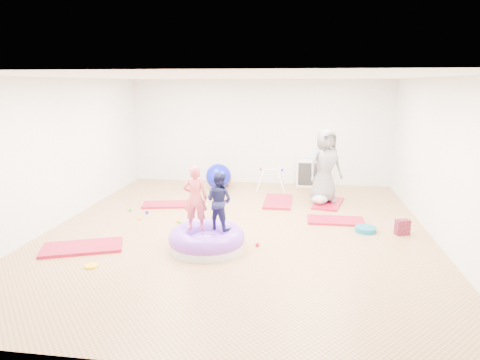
# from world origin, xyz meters

# --- Properties ---
(room) EXTENTS (7.01, 8.01, 2.81)m
(room) POSITION_xyz_m (0.00, 0.00, 1.40)
(room) COLOR tan
(room) RESTS_ON ground
(gym_mat_front_left) EXTENTS (1.43, 1.07, 0.05)m
(gym_mat_front_left) POSITION_xyz_m (-2.42, -1.28, 0.03)
(gym_mat_front_left) COLOR #B4112A
(gym_mat_front_left) RESTS_ON ground
(gym_mat_mid_left) EXTENTS (1.18, 0.76, 0.05)m
(gym_mat_mid_left) POSITION_xyz_m (-1.82, 1.43, 0.02)
(gym_mat_mid_left) COLOR #B4112A
(gym_mat_mid_left) RESTS_ON ground
(gym_mat_center_back) EXTENTS (0.62, 1.23, 0.05)m
(gym_mat_center_back) POSITION_xyz_m (0.64, 2.03, 0.03)
(gym_mat_center_back) COLOR #B4112A
(gym_mat_center_back) RESTS_ON ground
(gym_mat_right) EXTENTS (1.11, 0.56, 0.05)m
(gym_mat_right) POSITION_xyz_m (1.86, 0.79, 0.02)
(gym_mat_right) COLOR #B4112A
(gym_mat_right) RESTS_ON ground
(gym_mat_rear_right) EXTENTS (0.79, 1.20, 0.05)m
(gym_mat_rear_right) POSITION_xyz_m (1.78, 2.04, 0.02)
(gym_mat_rear_right) COLOR #B4112A
(gym_mat_rear_right) RESTS_ON ground
(inflatable_cushion) EXTENTS (1.27, 1.27, 0.40)m
(inflatable_cushion) POSITION_xyz_m (-0.37, -0.97, 0.16)
(inflatable_cushion) COLOR silver
(inflatable_cushion) RESTS_ON ground
(child_pink) EXTENTS (0.42, 0.29, 1.08)m
(child_pink) POSITION_xyz_m (-0.56, -0.95, 0.91)
(child_pink) COLOR #D74E56
(child_pink) RESTS_ON inflatable_cushion
(child_navy) EXTENTS (0.57, 0.52, 0.97)m
(child_navy) POSITION_xyz_m (-0.18, -0.86, 0.85)
(child_navy) COLOR #161840
(child_navy) RESTS_ON inflatable_cushion
(adult_caregiver) EXTENTS (0.97, 0.86, 1.66)m
(adult_caregiver) POSITION_xyz_m (1.68, 2.11, 0.88)
(adult_caregiver) COLOR slate
(adult_caregiver) RESTS_ON gym_mat_rear_right
(infant) EXTENTS (0.35, 0.36, 0.21)m
(infant) POSITION_xyz_m (1.58, 1.86, 0.15)
(infant) COLOR #9AAAD3
(infant) RESTS_ON gym_mat_rear_right
(ball_pit_balls) EXTENTS (2.99, 1.70, 0.07)m
(ball_pit_balls) POSITION_xyz_m (-1.42, 0.28, 0.03)
(ball_pit_balls) COLOR #0B12B9
(ball_pit_balls) RESTS_ON ground
(exercise_ball_blue) EXTENTS (0.66, 0.66, 0.66)m
(exercise_ball_blue) POSITION_xyz_m (-0.98, 3.14, 0.33)
(exercise_ball_blue) COLOR #0B12B9
(exercise_ball_blue) RESTS_ON ground
(exercise_ball_orange) EXTENTS (0.38, 0.38, 0.38)m
(exercise_ball_orange) POSITION_xyz_m (-0.85, 3.47, 0.19)
(exercise_ball_orange) COLOR gold
(exercise_ball_orange) RESTS_ON ground
(infant_play_gym) EXTENTS (0.73, 0.69, 0.56)m
(infant_play_gym) POSITION_xyz_m (0.40, 3.16, 0.37)
(infant_play_gym) COLOR white
(infant_play_gym) RESTS_ON ground
(cube_shelf) EXTENTS (0.70, 0.35, 0.70)m
(cube_shelf) POSITION_xyz_m (1.37, 3.79, 0.35)
(cube_shelf) COLOR white
(cube_shelf) RESTS_ON ground
(balance_disc) EXTENTS (0.40, 0.40, 0.09)m
(balance_disc) POSITION_xyz_m (2.36, 0.27, 0.04)
(balance_disc) COLOR #0D607A
(balance_disc) RESTS_ON ground
(backpack) EXTENTS (0.28, 0.22, 0.28)m
(backpack) POSITION_xyz_m (2.99, 0.20, 0.14)
(backpack) COLOR #A72441
(backpack) RESTS_ON ground
(yellow_toy) EXTENTS (0.21, 0.21, 0.03)m
(yellow_toy) POSITION_xyz_m (-1.93, -1.94, 0.02)
(yellow_toy) COLOR #FFC302
(yellow_toy) RESTS_ON ground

